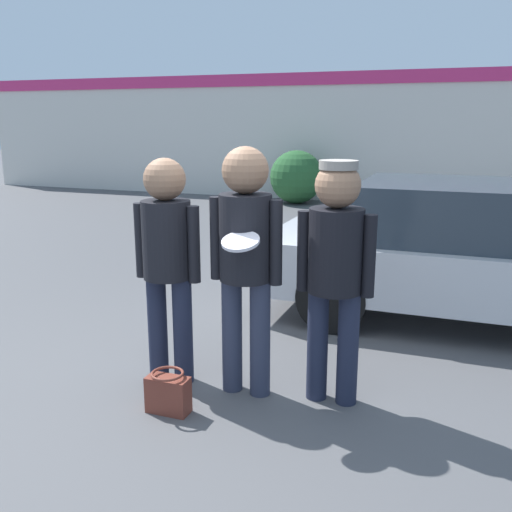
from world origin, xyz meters
TOP-DOWN VIEW (x-y plane):
  - ground_plane at (0.00, 0.00)m, footprint 56.00×56.00m
  - storefront_building at (0.00, 10.47)m, footprint 24.00×0.22m
  - person_left at (-0.52, 0.08)m, footprint 0.54×0.37m
  - person_middle_with_frisbee at (0.11, 0.08)m, footprint 0.54×0.57m
  - person_right at (0.74, 0.17)m, footprint 0.55×0.38m
  - parked_car_near at (1.71, 2.36)m, footprint 4.21×1.87m
  - shrub at (-2.32, 9.64)m, footprint 1.27×1.27m
  - handbag at (-0.28, -0.40)m, footprint 0.30×0.23m

SIDE VIEW (x-z plane):
  - ground_plane at x=0.00m, z-range 0.00..0.00m
  - handbag at x=-0.28m, z-range -0.01..0.29m
  - shrub at x=-2.32m, z-range 0.00..1.27m
  - parked_car_near at x=1.71m, z-range 0.01..1.40m
  - person_left at x=-0.52m, z-range 0.17..1.89m
  - person_right at x=0.74m, z-range 0.19..1.91m
  - person_middle_with_frisbee at x=0.11m, z-range 0.20..2.01m
  - storefront_building at x=0.00m, z-range 0.03..3.12m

